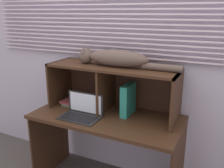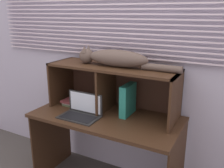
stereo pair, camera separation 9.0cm
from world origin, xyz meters
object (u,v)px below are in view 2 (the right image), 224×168
at_px(laptop, 81,112).
at_px(cat, 115,58).
at_px(binder_upright, 128,100).
at_px(book_stack, 77,101).

bearing_deg(laptop, cat, 47.26).
relative_size(binder_upright, book_stack, 1.12).
xyz_separation_m(cat, binder_upright, (0.13, -0.00, -0.37)).
bearing_deg(cat, binder_upright, -0.00).
bearing_deg(book_stack, laptop, -46.46).
relative_size(laptop, binder_upright, 1.25).
relative_size(cat, binder_upright, 3.36).
xyz_separation_m(cat, laptop, (-0.22, -0.23, -0.47)).
bearing_deg(cat, book_stack, 179.81).
xyz_separation_m(cat, book_stack, (-0.44, 0.00, -0.48)).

